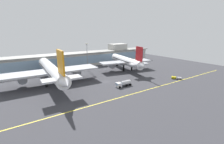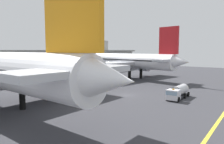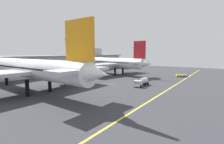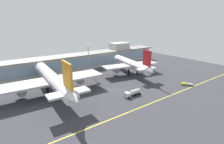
{
  "view_description": "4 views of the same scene",
  "coord_description": "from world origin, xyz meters",
  "px_view_note": "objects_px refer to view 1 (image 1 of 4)",
  "views": [
    {
      "loc": [
        -44.28,
        -72.32,
        27.7
      ],
      "look_at": [
        7.99,
        5.85,
        3.37
      ],
      "focal_mm": 25.08,
      "sensor_mm": 36.0,
      "label": 1
    },
    {
      "loc": [
        -44.48,
        -27.57,
        11.11
      ],
      "look_at": [
        3.2,
        7.09,
        5.06
      ],
      "focal_mm": 34.24,
      "sensor_mm": 36.0,
      "label": 2
    },
    {
      "loc": [
        -56.16,
        -38.39,
        12.84
      ],
      "look_at": [
        9.02,
        5.98,
        3.78
      ],
      "focal_mm": 27.09,
      "sensor_mm": 36.0,
      "label": 3
    },
    {
      "loc": [
        -48.71,
        -67.04,
        34.81
      ],
      "look_at": [
        8.68,
        12.22,
        5.41
      ],
      "focal_mm": 27.45,
      "sensor_mm": 36.0,
      "label": 4
    }
  ],
  "objects_px": {
    "airliner_near_right": "(126,61)",
    "baggage_tug_near": "(176,78)",
    "airliner_near_left": "(52,71)",
    "apron_light_mast_east": "(87,52)",
    "fuel_tanker_truck": "(123,84)"
  },
  "relations": [
    {
      "from": "airliner_near_right",
      "to": "baggage_tug_near",
      "type": "xyz_separation_m",
      "value": [
        11.11,
        -34.62,
        -6.07
      ]
    },
    {
      "from": "airliner_near_right",
      "to": "airliner_near_left",
      "type": "bearing_deg",
      "value": 103.32
    },
    {
      "from": "airliner_near_right",
      "to": "apron_light_mast_east",
      "type": "relative_size",
      "value": 2.45
    },
    {
      "from": "airliner_near_left",
      "to": "apron_light_mast_east",
      "type": "relative_size",
      "value": 3.12
    },
    {
      "from": "baggage_tug_near",
      "to": "airliner_near_left",
      "type": "bearing_deg",
      "value": 29.0
    },
    {
      "from": "airliner_near_right",
      "to": "baggage_tug_near",
      "type": "bearing_deg",
      "value": -151.75
    },
    {
      "from": "apron_light_mast_east",
      "to": "fuel_tanker_truck",
      "type": "bearing_deg",
      "value": -89.33
    },
    {
      "from": "fuel_tanker_truck",
      "to": "baggage_tug_near",
      "type": "xyz_separation_m",
      "value": [
        34.44,
        -7.55,
        -0.72
      ]
    },
    {
      "from": "baggage_tug_near",
      "to": "fuel_tanker_truck",
      "type": "bearing_deg",
      "value": 43.15
    },
    {
      "from": "airliner_near_left",
      "to": "baggage_tug_near",
      "type": "bearing_deg",
      "value": -114.09
    },
    {
      "from": "airliner_near_right",
      "to": "fuel_tanker_truck",
      "type": "bearing_deg",
      "value": 149.69
    },
    {
      "from": "baggage_tug_near",
      "to": "apron_light_mast_east",
      "type": "xyz_separation_m",
      "value": [
        -34.92,
        49.41,
        12.53
      ]
    },
    {
      "from": "baggage_tug_near",
      "to": "apron_light_mast_east",
      "type": "relative_size",
      "value": 0.28
    },
    {
      "from": "airliner_near_left",
      "to": "airliner_near_right",
      "type": "distance_m",
      "value": 53.0
    },
    {
      "from": "fuel_tanker_truck",
      "to": "apron_light_mast_east",
      "type": "xyz_separation_m",
      "value": [
        -0.49,
        41.85,
        11.81
      ]
    }
  ]
}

